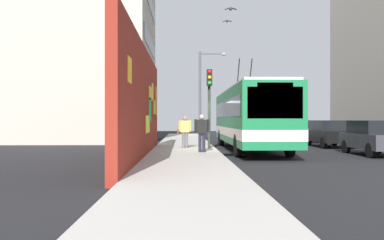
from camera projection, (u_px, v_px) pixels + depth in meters
ground_plane at (217, 152)px, 20.85m from camera, size 80.00×80.00×0.00m
sidewalk_slab at (185, 151)px, 20.82m from camera, size 48.00×3.20×0.15m
graffiti_wall at (142, 104)px, 17.15m from camera, size 14.70×0.32×4.55m
building_far_left at (87, 40)px, 32.81m from camera, size 12.27×9.86×15.73m
city_bus at (249, 116)px, 22.07m from camera, size 12.55×2.52×5.03m
parked_car_dark_gray at (374, 137)px, 19.00m from camera, size 4.06×1.79×1.58m
parked_car_black at (329, 133)px, 24.91m from camera, size 4.31×1.86×1.58m
parked_car_champagne at (300, 130)px, 31.01m from camera, size 4.25×1.90×1.58m
parked_car_navy at (283, 129)px, 36.30m from camera, size 4.19×1.86×1.58m
pedestrian_at_curb at (202, 130)px, 18.90m from camera, size 0.23×0.68×1.70m
pedestrian_midblock at (185, 129)px, 21.75m from camera, size 0.22×0.74×1.64m
traffic_light at (209, 95)px, 21.27m from camera, size 0.49×0.28×4.04m
street_lamp at (203, 89)px, 30.73m from camera, size 0.44×1.98×6.47m
curbside_puddle at (233, 155)px, 19.25m from camera, size 1.51×1.51×0.00m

